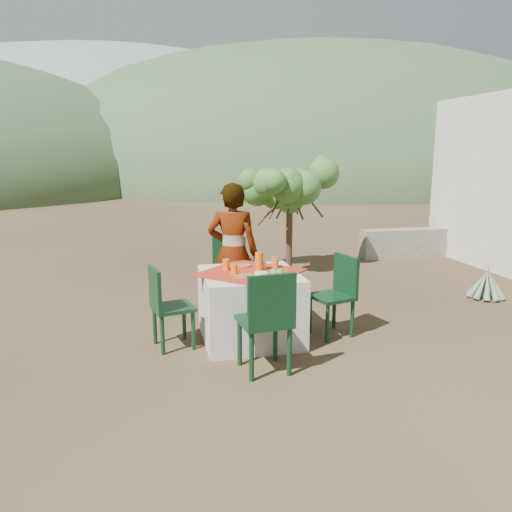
{
  "coord_description": "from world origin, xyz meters",
  "views": [
    {
      "loc": [
        -1.74,
        -5.33,
        2.02
      ],
      "look_at": [
        -0.52,
        0.16,
        0.85
      ],
      "focal_mm": 35.0,
      "sensor_mm": 36.0,
      "label": 1
    }
  ],
  "objects": [
    {
      "name": "hill_far_center",
      "position": [
        -4.0,
        52.0,
        0.0
      ],
      "size": [
        60.0,
        60.0,
        24.0
      ],
      "primitive_type": "ellipsoid",
      "color": "slate",
      "rests_on": "ground"
    },
    {
      "name": "hill_far_right",
      "position": [
        28.0,
        46.0,
        0.0
      ],
      "size": [
        36.0,
        36.0,
        14.0
      ],
      "primitive_type": "ellipsoid",
      "color": "slate",
      "rests_on": "ground"
    },
    {
      "name": "jar_right",
      "position": [
        -0.34,
        -0.02,
        0.82
      ],
      "size": [
        0.07,
        0.07,
        0.11
      ],
      "primitive_type": "cylinder",
      "color": "#CD6624",
      "rests_on": "table"
    },
    {
      "name": "shrub_tree",
      "position": [
        0.66,
        2.69,
        1.35
      ],
      "size": [
        1.45,
        1.42,
        1.7
      ],
      "color": "#4E3427",
      "rests_on": "ground"
    },
    {
      "name": "glass_near",
      "position": [
        -0.86,
        -0.35,
        0.82
      ],
      "size": [
        0.07,
        0.07,
        0.12
      ],
      "primitive_type": "cylinder",
      "color": "orange",
      "rests_on": "table"
    },
    {
      "name": "table",
      "position": [
        -0.67,
        -0.24,
        0.38
      ],
      "size": [
        1.3,
        1.3,
        0.76
      ],
      "color": "beige",
      "rests_on": "ground"
    },
    {
      "name": "napkin_holder",
      "position": [
        -0.5,
        -0.15,
        0.8
      ],
      "size": [
        0.07,
        0.06,
        0.08
      ],
      "primitive_type": "cube",
      "rotation": [
        0.0,
        0.0,
        -0.38
      ],
      "color": "white",
      "rests_on": "table"
    },
    {
      "name": "chair_right",
      "position": [
        0.31,
        -0.29,
        0.5
      ],
      "size": [
        0.51,
        0.51,
        0.9
      ],
      "rotation": [
        0.0,
        0.0,
        4.97
      ],
      "color": "black",
      "rests_on": "ground"
    },
    {
      "name": "hill_near_right",
      "position": [
        12.0,
        36.0,
        0.0
      ],
      "size": [
        48.0,
        48.0,
        20.0
      ],
      "primitive_type": "ellipsoid",
      "color": "#344E2B",
      "rests_on": "ground"
    },
    {
      "name": "stone_wall",
      "position": [
        3.6,
        3.4,
        0.28
      ],
      "size": [
        2.6,
        0.35,
        0.55
      ],
      "primitive_type": "cube",
      "color": "gray",
      "rests_on": "ground"
    },
    {
      "name": "plate_far",
      "position": [
        -0.7,
        0.04,
        0.77
      ],
      "size": [
        0.21,
        0.21,
        0.01
      ],
      "primitive_type": "cylinder",
      "color": "brown",
      "rests_on": "table"
    },
    {
      "name": "chair_left",
      "position": [
        -1.58,
        -0.3,
        0.48
      ],
      "size": [
        0.48,
        0.48,
        0.87
      ],
      "rotation": [
        0.0,
        0.0,
        1.79
      ],
      "color": "black",
      "rests_on": "ground"
    },
    {
      "name": "chair_far",
      "position": [
        -0.72,
        0.86,
        0.52
      ],
      "size": [
        0.53,
        0.53,
        0.94
      ],
      "rotation": [
        0.0,
        0.0,
        -0.26
      ],
      "color": "black",
      "rests_on": "ground"
    },
    {
      "name": "chair_near",
      "position": [
        -0.7,
        -1.14,
        0.54
      ],
      "size": [
        0.5,
        0.5,
        0.98
      ],
      "rotation": [
        0.0,
        0.0,
        3.25
      ],
      "color": "black",
      "rests_on": "ground"
    },
    {
      "name": "bowl_plate",
      "position": [
        -0.62,
        -0.55,
        0.77
      ],
      "size": [
        0.18,
        0.18,
        0.01
      ],
      "primitive_type": "cylinder",
      "color": "brown",
      "rests_on": "table"
    },
    {
      "name": "glass_far",
      "position": [
        -0.91,
        -0.11,
        0.82
      ],
      "size": [
        0.07,
        0.07,
        0.12
      ],
      "primitive_type": "cylinder",
      "color": "orange",
      "rests_on": "table"
    },
    {
      "name": "agave",
      "position": [
        2.9,
        0.57,
        0.19
      ],
      "size": [
        0.52,
        0.53,
        0.56
      ],
      "rotation": [
        0.0,
        0.0,
        0.35
      ],
      "color": "slate",
      "rests_on": "ground"
    },
    {
      "name": "plate_near",
      "position": [
        -0.77,
        -0.43,
        0.77
      ],
      "size": [
        0.22,
        0.22,
        0.01
      ],
      "primitive_type": "cylinder",
      "color": "brown",
      "rests_on": "table"
    },
    {
      "name": "fruit_cluster",
      "position": [
        -0.44,
        -0.49,
        0.8
      ],
      "size": [
        0.15,
        0.14,
        0.07
      ],
      "color": "#579134",
      "rests_on": "table"
    },
    {
      "name": "jar_left",
      "position": [
        -0.36,
        -0.13,
        0.82
      ],
      "size": [
        0.07,
        0.07,
        0.11
      ],
      "primitive_type": "cylinder",
      "color": "#CD6624",
      "rests_on": "table"
    },
    {
      "name": "white_bowl",
      "position": [
        -0.62,
        -0.55,
        0.8
      ],
      "size": [
        0.14,
        0.14,
        0.05
      ],
      "primitive_type": "cylinder",
      "color": "white",
      "rests_on": "bowl_plate"
    },
    {
      "name": "juice_pitcher",
      "position": [
        -0.56,
        -0.19,
        0.86
      ],
      "size": [
        0.09,
        0.09,
        0.2
      ],
      "primitive_type": "cylinder",
      "color": "orange",
      "rests_on": "table"
    },
    {
      "name": "ground",
      "position": [
        0.0,
        0.0,
        0.0
      ],
      "size": [
        160.0,
        160.0,
        0.0
      ],
      "primitive_type": "plane",
      "color": "#352218",
      "rests_on": "ground"
    },
    {
      "name": "person",
      "position": [
        -0.73,
        0.47,
        0.84
      ],
      "size": [
        0.71,
        0.58,
        1.68
      ],
      "primitive_type": "imported",
      "rotation": [
        0.0,
        0.0,
        2.82
      ],
      "color": "#8C6651",
      "rests_on": "ground"
    }
  ]
}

